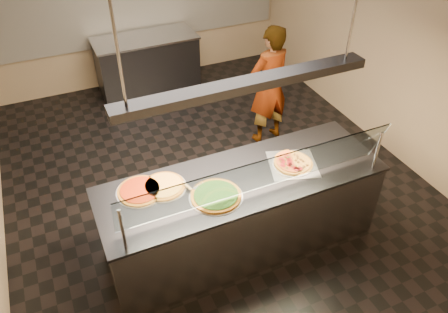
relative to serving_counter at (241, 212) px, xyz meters
name	(u,v)px	position (x,y,z in m)	size (l,w,h in m)	color
ground	(210,176)	(0.13, 1.18, -0.48)	(5.00, 6.00, 0.02)	black
wall_front	(399,282)	(0.13, -1.83, 1.03)	(5.00, 0.02, 3.00)	#968461
wall_right	(388,34)	(2.64, 1.18, 1.03)	(0.02, 6.00, 3.00)	#968461
tile_band	(137,5)	(0.13, 4.16, 0.83)	(4.90, 0.02, 1.20)	silver
serving_counter	(241,212)	(0.00, 0.00, 0.00)	(2.84, 0.94, 0.93)	#B7B7BC
sneeze_guard	(261,176)	(0.00, -0.34, 0.76)	(2.60, 0.18, 0.54)	#B7B7BC
perforated_tray	(293,164)	(0.55, -0.02, 0.47)	(0.59, 0.59, 0.01)	silver
half_pizza_pepperoni	(285,164)	(0.46, -0.02, 0.50)	(0.31, 0.43, 0.05)	brown
half_pizza_sausage	(301,160)	(0.64, -0.02, 0.49)	(0.31, 0.43, 0.04)	brown
pizza_spinach	(216,195)	(-0.34, -0.14, 0.48)	(0.50, 0.50, 0.03)	silver
pizza_cheese	(164,186)	(-0.74, 0.19, 0.48)	(0.43, 0.43, 0.03)	silver
pizza_tomato	(140,190)	(-0.96, 0.22, 0.48)	(0.45, 0.45, 0.03)	silver
pizza_spatula	(193,186)	(-0.49, 0.05, 0.49)	(0.23, 0.22, 0.02)	#B7B7BC
prep_table	(147,64)	(0.08, 3.73, 0.00)	(1.65, 0.74, 0.93)	#2D2D31
worker	(269,86)	(1.21, 1.65, 0.38)	(0.61, 0.40, 1.68)	#322C37
heat_lamp_housing	(246,85)	(0.00, 0.00, 1.48)	(2.30, 0.18, 0.08)	#2D2D31
lamp_rod_left	(116,42)	(-1.00, 0.00, 2.03)	(0.02, 0.02, 1.01)	#B7B7BC
lamp_rod_right	(356,2)	(1.00, 0.00, 2.03)	(0.02, 0.02, 1.01)	#B7B7BC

